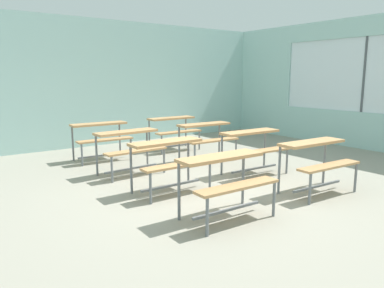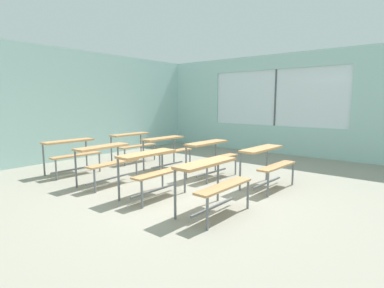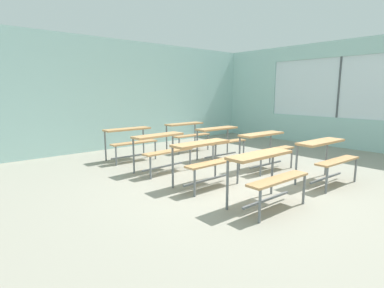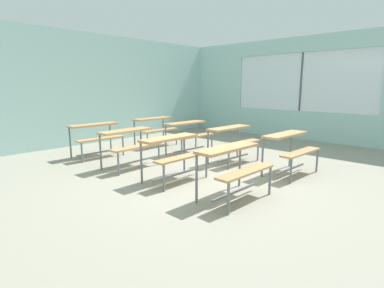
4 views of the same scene
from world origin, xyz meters
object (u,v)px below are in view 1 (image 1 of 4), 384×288
desk_bench_r0c1 (318,155)px  desk_bench_r2c1 (207,133)px  desk_bench_r2c0 (130,142)px  desk_bench_r0c0 (226,172)px  desk_bench_r1c0 (170,154)px  desk_bench_r1c1 (254,142)px  desk_bench_r3c0 (101,132)px  desk_bench_r3c1 (174,125)px

desk_bench_r0c1 → desk_bench_r2c1: (-0.01, 2.54, 0.00)m
desk_bench_r2c1 → desk_bench_r2c0: bearing=-177.0°
desk_bench_r0c0 → desk_bench_r1c0: size_ratio=1.01×
desk_bench_r1c1 → desk_bench_r2c1: same height
desk_bench_r0c0 → desk_bench_r0c1: 1.70m
desk_bench_r1c0 → desk_bench_r3c0: bearing=90.1°
desk_bench_r1c1 → desk_bench_r3c1: bearing=91.7°
desk_bench_r0c0 → desk_bench_r2c1: same height
desk_bench_r3c1 → desk_bench_r0c1: bearing=-89.9°
desk_bench_r0c0 → desk_bench_r1c0: same height
desk_bench_r2c0 → desk_bench_r3c0: 1.31m
desk_bench_r0c1 → desk_bench_r1c1: (0.01, 1.27, 0.00)m
desk_bench_r1c1 → desk_bench_r3c1: (0.04, 2.58, 0.00)m
desk_bench_r0c0 → desk_bench_r0c1: bearing=0.1°
desk_bench_r0c1 → desk_bench_r2c1: size_ratio=1.00×
desk_bench_r0c0 → desk_bench_r1c1: 2.10m
desk_bench_r0c0 → desk_bench_r2c0: bearing=91.8°
desk_bench_r0c0 → desk_bench_r3c1: (1.75, 3.80, 0.00)m
desk_bench_r2c0 → desk_bench_r2c1: bearing=-2.2°
desk_bench_r0c0 → desk_bench_r2c1: 3.02m
desk_bench_r0c0 → desk_bench_r2c0: size_ratio=0.99×
desk_bench_r1c0 → desk_bench_r2c0: bearing=91.1°
desk_bench_r1c0 → desk_bench_r2c0: size_ratio=0.98×
desk_bench_r2c1 → desk_bench_r3c0: size_ratio=1.01×
desk_bench_r3c1 → desk_bench_r1c1: bearing=-90.1°
desk_bench_r1c1 → desk_bench_r2c1: bearing=93.5°
desk_bench_r2c1 → desk_bench_r0c1: bearing=-87.4°
desk_bench_r3c0 → desk_bench_r1c1: bearing=-54.8°
desk_bench_r0c0 → desk_bench_r0c1: (1.70, -0.04, 0.00)m
desk_bench_r0c1 → desk_bench_r1c0: bearing=145.9°
desk_bench_r0c0 → desk_bench_r3c0: (0.01, 3.79, 0.00)m
desk_bench_r0c0 → desk_bench_r2c1: size_ratio=0.99×
desk_bench_r0c0 → desk_bench_r3c1: 4.19m
desk_bench_r2c0 → desk_bench_r0c1: bearing=-58.7°
desk_bench_r0c0 → desk_bench_r3c1: same height
desk_bench_r2c0 → desk_bench_r3c1: 2.21m
desk_bench_r3c1 → desk_bench_r1c0: bearing=-123.3°
desk_bench_r2c1 → desk_bench_r3c0: bearing=144.7°
desk_bench_r0c0 → desk_bench_r3c0: 3.79m
desk_bench_r1c0 → desk_bench_r2c1: (1.68, 1.26, 0.00)m
desk_bench_r3c1 → desk_bench_r0c0: bearing=-113.8°
desk_bench_r0c1 → desk_bench_r2c1: 2.54m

